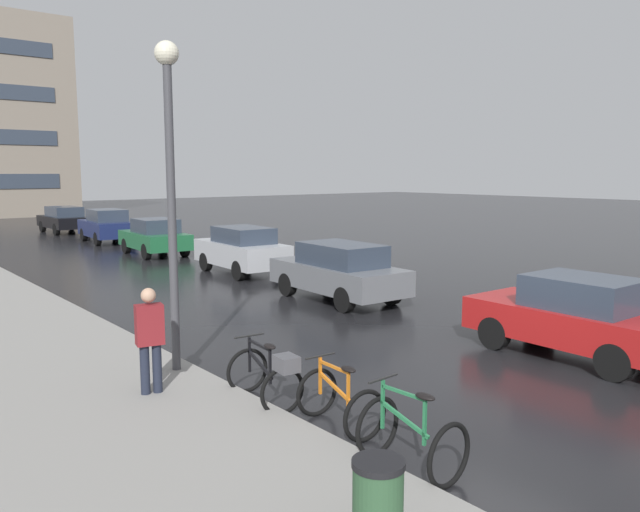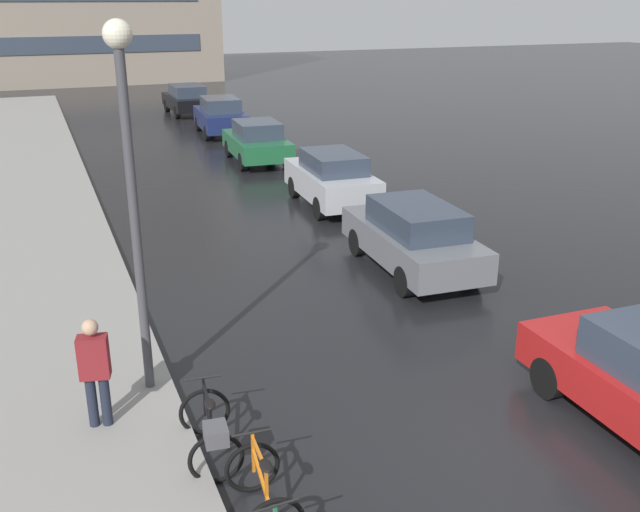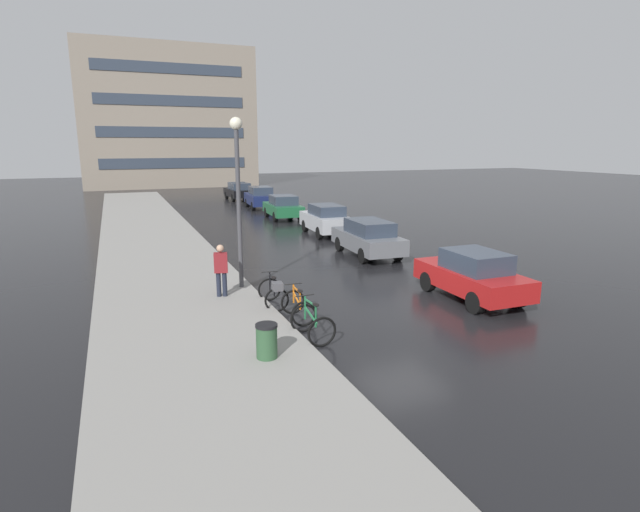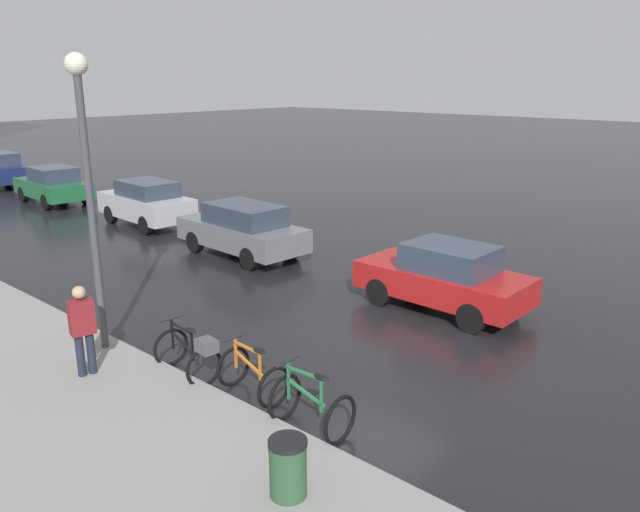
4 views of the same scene
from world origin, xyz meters
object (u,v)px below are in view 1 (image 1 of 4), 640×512
at_px(car_red, 576,316).
at_px(car_navy, 107,226).
at_px(car_silver, 242,250).
at_px(pedestrian, 150,338).
at_px(bicycle_nearest, 411,437).
at_px(bicycle_second, 340,401).
at_px(car_grey, 339,271).
at_px(car_black, 64,219).
at_px(streetlamp, 170,164).
at_px(bicycle_third, 269,374).
at_px(trash_bin, 378,508).
at_px(car_green, 155,237).

relative_size(car_red, car_navy, 0.96).
height_order(car_silver, pedestrian, pedestrian).
bearing_deg(pedestrian, bicycle_nearest, -70.40).
xyz_separation_m(bicycle_second, car_grey, (5.52, 6.44, 0.41)).
xyz_separation_m(car_silver, car_navy, (-0.11, 12.28, 0.01)).
xyz_separation_m(car_navy, car_black, (-0.12, 6.35, -0.05)).
height_order(car_navy, streetlamp, streetlamp).
bearing_deg(car_black, bicycle_nearest, -100.30).
distance_m(bicycle_nearest, car_black, 32.51).
xyz_separation_m(car_red, car_black, (0.07, 30.81, 0.00)).
xyz_separation_m(bicycle_third, car_navy, (6.08, 22.95, 0.34)).
height_order(car_grey, pedestrian, pedestrian).
xyz_separation_m(bicycle_nearest, car_silver, (6.04, 13.35, 0.41)).
relative_size(bicycle_second, bicycle_third, 0.79).
distance_m(bicycle_third, streetlamp, 3.75).
xyz_separation_m(car_black, pedestrian, (-7.22, -28.02, 0.21)).
bearing_deg(bicycle_nearest, car_silver, 65.65).
xyz_separation_m(bicycle_nearest, pedestrian, (-1.41, 3.96, 0.58)).
height_order(bicycle_nearest, car_navy, car_navy).
xyz_separation_m(pedestrian, trash_bin, (-0.02, -4.87, -0.53)).
bearing_deg(car_silver, car_black, 90.71).
height_order(bicycle_second, car_grey, car_grey).
bearing_deg(bicycle_second, car_silver, 63.68).
distance_m(bicycle_second, trash_bin, 2.83).
bearing_deg(bicycle_second, car_black, 79.50).
bearing_deg(car_green, bicycle_nearest, -106.29).
distance_m(car_green, car_black, 12.28).
bearing_deg(car_green, car_black, 89.76).
bearing_deg(pedestrian, car_navy, 71.29).
bearing_deg(pedestrian, streetlamp, 45.29).
xyz_separation_m(bicycle_second, car_black, (5.66, 30.55, 0.39)).
relative_size(bicycle_third, trash_bin, 1.63).
distance_m(car_red, streetlamp, 7.82).
bearing_deg(car_silver, bicycle_nearest, -114.35).
height_order(bicycle_nearest, bicycle_third, bicycle_nearest).
distance_m(streetlamp, trash_bin, 6.54).
xyz_separation_m(bicycle_third, car_green, (5.90, 17.02, 0.28)).
bearing_deg(streetlamp, car_navy, 72.60).
height_order(car_navy, trash_bin, car_navy).
bearing_deg(car_grey, streetlamp, -153.68).
bearing_deg(car_red, car_silver, 88.59).
bearing_deg(car_black, bicycle_third, -101.49).
distance_m(bicycle_second, car_black, 31.07).
bearing_deg(car_navy, bicycle_nearest, -103.03).
bearing_deg(pedestrian, car_red, -21.29).
xyz_separation_m(bicycle_nearest, car_green, (5.76, 19.71, 0.36)).
xyz_separation_m(bicycle_nearest, bicycle_second, (0.15, 1.44, -0.02)).
xyz_separation_m(streetlamp, trash_bin, (-0.82, -5.68, -3.12)).
relative_size(bicycle_third, streetlamp, 0.27).
bearing_deg(bicycle_third, streetlamp, 102.48).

